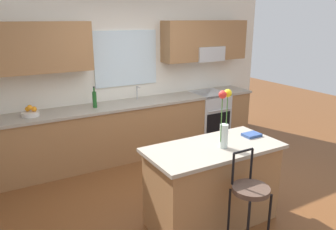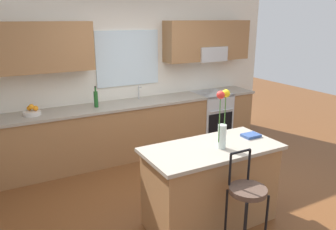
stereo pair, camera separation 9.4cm
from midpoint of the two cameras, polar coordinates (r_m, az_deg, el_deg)
The scene contains 11 objects.
ground_plane at distance 4.40m, azimuth 4.49°, elevation -14.37°, with size 14.00×14.00×0.00m, color brown.
back_wall_assembly at distance 5.61m, azimuth -6.11°, elevation 8.72°, with size 5.60×0.50×2.70m.
counter_run at distance 5.58m, azimuth -4.92°, elevation -2.28°, with size 4.56×0.64×0.92m.
sink_faucet at distance 5.59m, azimuth -4.54°, elevation 4.11°, with size 0.02×0.13×0.23m.
oven_range at distance 6.28m, azimuth 7.82°, elevation -0.26°, with size 0.60×0.64×0.92m.
kitchen_island at distance 3.80m, azimuth 8.07°, elevation -11.83°, with size 1.49×0.74×0.92m.
bar_stool_near at distance 3.33m, azimuth 14.26°, elevation -13.17°, with size 0.36×0.36×1.04m.
flower_vase at distance 3.49m, azimuth 10.12°, elevation -1.21°, with size 0.16×0.10×0.63m.
cookbook at distance 3.98m, azimuth 14.75°, elevation -3.43°, with size 0.20×0.15×0.03m, color navy.
fruit_bowl_oranges at distance 5.04m, azimuth -21.87°, elevation 0.52°, with size 0.24×0.24×0.16m.
bottle_olive_oil at distance 5.20m, azimuth -11.81°, elevation 2.76°, with size 0.06×0.06×0.33m.
Camera 2 is at (-2.05, -3.17, 2.26)m, focal length 35.39 mm.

